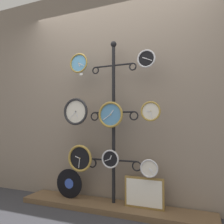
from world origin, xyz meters
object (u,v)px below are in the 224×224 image
at_px(clock_bottom_center, 110,159).
at_px(display_stand, 114,145).
at_px(clock_bottom_left, 80,158).
at_px(picture_frame, 144,193).
at_px(clock_middle_right, 151,111).
at_px(vinyl_record, 69,184).
at_px(clock_top_right, 146,59).
at_px(clock_bottom_right, 149,168).
at_px(clock_top_left, 79,63).
at_px(clock_middle_center, 111,115).
at_px(clock_middle_left, 76,112).

bearing_deg(clock_bottom_center, display_stand, 89.75).
xyz_separation_m(clock_bottom_left, picture_frame, (0.76, 0.04, -0.33)).
distance_m(clock_middle_right, vinyl_record, 1.33).
distance_m(clock_top_right, clock_bottom_right, 1.17).
xyz_separation_m(clock_top_left, clock_top_right, (0.84, 0.00, -0.04)).
bearing_deg(vinyl_record, clock_bottom_center, -3.64).
relative_size(clock_middle_center, vinyl_record, 0.85).
bearing_deg(clock_top_left, display_stand, 10.86).
relative_size(clock_top_left, picture_frame, 0.57).
relative_size(clock_bottom_left, clock_bottom_center, 1.55).
relative_size(clock_top_right, clock_middle_center, 0.67).
height_order(display_stand, clock_middle_center, display_stand).
bearing_deg(clock_bottom_center, clock_middle_center, 100.35).
bearing_deg(clock_middle_center, vinyl_record, 177.18).
height_order(clock_middle_center, clock_bottom_right, clock_middle_center).
distance_m(clock_top_right, picture_frame, 1.44).
height_order(clock_top_left, clock_middle_right, clock_top_left).
relative_size(clock_top_right, clock_bottom_center, 0.97).
bearing_deg(clock_middle_right, clock_middle_center, 178.52).
bearing_deg(clock_top_right, clock_bottom_right, -5.25).
height_order(clock_middle_center, clock_bottom_left, clock_middle_center).
distance_m(clock_top_right, clock_bottom_center, 1.17).
relative_size(display_stand, picture_frame, 4.54).
height_order(clock_middle_left, clock_bottom_right, clock_middle_left).
height_order(clock_middle_right, clock_bottom_left, clock_middle_right).
xyz_separation_m(clock_middle_left, clock_middle_right, (0.91, -0.00, -0.02)).
height_order(clock_top_left, clock_top_right, clock_top_left).
bearing_deg(clock_bottom_right, clock_middle_left, -178.71).
distance_m(display_stand, picture_frame, 0.61).
distance_m(display_stand, clock_middle_right, 0.60).
bearing_deg(picture_frame, clock_top_right, -36.25).
height_order(clock_middle_center, picture_frame, clock_middle_center).
distance_m(clock_middle_left, vinyl_record, 0.88).
relative_size(clock_middle_left, clock_middle_center, 1.10).
bearing_deg(clock_top_left, clock_middle_left, -142.34).
distance_m(display_stand, clock_bottom_left, 0.43).
xyz_separation_m(clock_middle_right, picture_frame, (-0.09, 0.06, -0.87)).
bearing_deg(clock_middle_center, clock_middle_right, -1.48).
height_order(clock_middle_left, vinyl_record, clock_middle_left).
height_order(clock_top_right, clock_middle_right, clock_top_right).
bearing_deg(clock_middle_center, clock_top_left, 178.90).
bearing_deg(clock_bottom_right, vinyl_record, 178.92).
xyz_separation_m(clock_bottom_left, clock_bottom_center, (0.39, -0.01, 0.02)).
bearing_deg(clock_top_right, clock_middle_right, -26.19).
height_order(clock_middle_center, vinyl_record, clock_middle_center).
xyz_separation_m(clock_bottom_center, picture_frame, (0.37, 0.05, -0.35)).
bearing_deg(vinyl_record, picture_frame, 1.09).
distance_m(clock_middle_right, clock_bottom_right, 0.60).
relative_size(clock_middle_right, picture_frame, 0.50).
height_order(display_stand, clock_bottom_left, display_stand).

